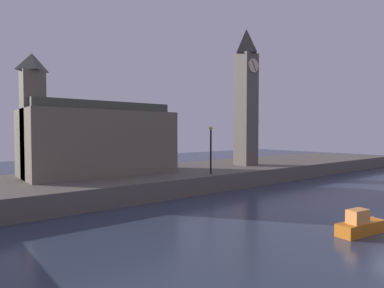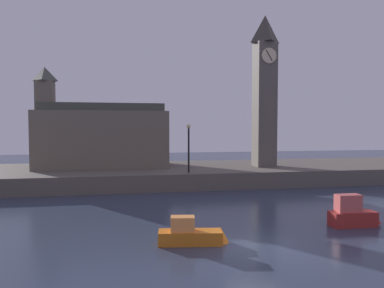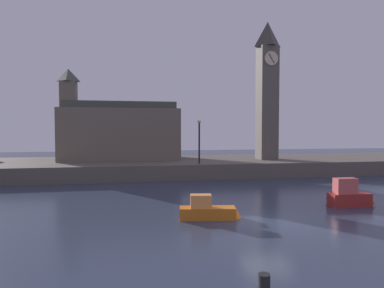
% 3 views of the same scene
% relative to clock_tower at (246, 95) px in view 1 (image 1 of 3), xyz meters
% --- Properties ---
extents(far_embankment, '(70.00, 12.00, 1.50)m').
position_rel_clock_tower_xyz_m(far_embankment, '(-7.93, 1.29, -8.67)').
color(far_embankment, '#5B544C').
rests_on(far_embankment, ground).
extents(clock_tower, '(2.20, 2.25, 15.35)m').
position_rel_clock_tower_xyz_m(clock_tower, '(0.00, 0.00, 0.00)').
color(clock_tower, '#5B544C').
rests_on(clock_tower, far_embankment).
extents(parliament_hall, '(12.83, 5.90, 9.93)m').
position_rel_clock_tower_xyz_m(parliament_hall, '(-16.52, 2.64, -4.76)').
color(parliament_hall, '#6B6051').
rests_on(parliament_hall, far_embankment).
extents(streetlamp, '(0.36, 0.36, 4.31)m').
position_rel_clock_tower_xyz_m(streetlamp, '(-8.49, -3.54, -5.26)').
color(streetlamp, black).
rests_on(streetlamp, far_embankment).
extents(boat_patrol_orange, '(3.50, 1.33, 1.36)m').
position_rel_clock_tower_xyz_m(boat_patrol_orange, '(-10.70, -17.84, -8.97)').
color(boat_patrol_orange, orange).
rests_on(boat_patrol_orange, ground).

